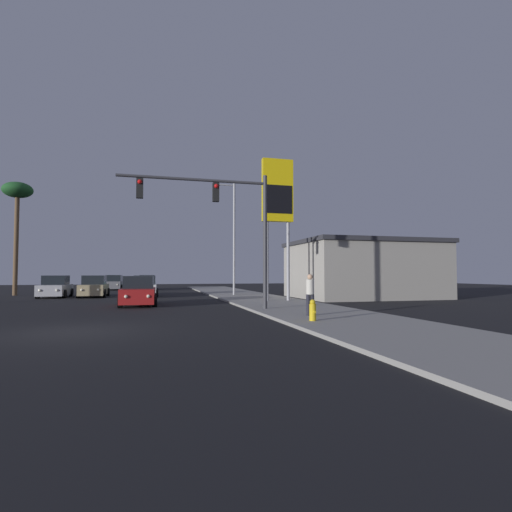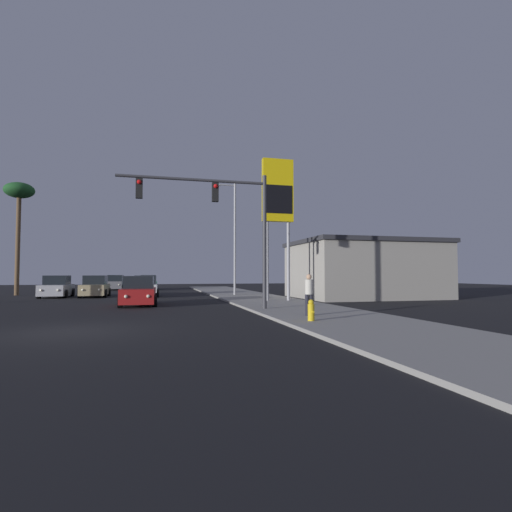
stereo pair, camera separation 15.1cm
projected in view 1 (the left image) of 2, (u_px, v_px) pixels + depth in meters
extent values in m
plane|color=black|center=(71.00, 332.00, 12.35)|extent=(120.00, 120.00, 0.00)
cube|color=gray|center=(271.00, 302.00, 24.42)|extent=(5.00, 60.00, 0.12)
cube|color=gray|center=(363.00, 271.00, 30.40)|extent=(10.00, 8.00, 4.00)
cube|color=#2D2D33|center=(363.00, 243.00, 30.50)|extent=(10.30, 8.30, 0.30)
cube|color=maroon|center=(139.00, 295.00, 22.72)|extent=(1.90, 4.24, 0.80)
cube|color=black|center=(139.00, 282.00, 22.90)|extent=(1.65, 2.04, 0.70)
cylinder|color=black|center=(120.00, 302.00, 21.22)|extent=(0.24, 0.64, 0.64)
cylinder|color=black|center=(155.00, 301.00, 21.68)|extent=(0.24, 0.64, 0.64)
cylinder|color=black|center=(123.00, 299.00, 23.74)|extent=(0.24, 0.64, 0.64)
cylinder|color=black|center=(155.00, 298.00, 24.19)|extent=(0.24, 0.64, 0.64)
sphere|color=#F2EACC|center=(126.00, 297.00, 20.53)|extent=(0.18, 0.18, 0.18)
sphere|color=#F2EACC|center=(148.00, 296.00, 20.81)|extent=(0.18, 0.18, 0.18)
cube|color=slate|center=(114.00, 285.00, 45.11)|extent=(1.94, 4.26, 0.80)
cube|color=black|center=(114.00, 278.00, 45.29)|extent=(1.67, 2.05, 0.70)
cylinder|color=black|center=(104.00, 287.00, 43.62)|extent=(0.24, 0.64, 0.64)
cylinder|color=black|center=(121.00, 287.00, 44.07)|extent=(0.24, 0.64, 0.64)
cylinder|color=black|center=(107.00, 287.00, 46.13)|extent=(0.24, 0.64, 0.64)
cylinder|color=black|center=(123.00, 287.00, 46.59)|extent=(0.24, 0.64, 0.64)
sphere|color=#F2EACC|center=(107.00, 285.00, 42.93)|extent=(0.18, 0.18, 0.18)
sphere|color=#F2EACC|center=(118.00, 285.00, 43.21)|extent=(0.18, 0.18, 0.18)
cube|color=tan|center=(94.00, 290.00, 31.20)|extent=(1.81, 4.20, 0.80)
cube|color=black|center=(94.00, 280.00, 31.38)|extent=(1.60, 2.00, 0.70)
cylinder|color=black|center=(79.00, 294.00, 29.70)|extent=(0.24, 0.64, 0.64)
cylinder|color=black|center=(104.00, 293.00, 30.16)|extent=(0.24, 0.64, 0.64)
cylinder|color=black|center=(84.00, 292.00, 32.22)|extent=(0.24, 0.64, 0.64)
cylinder|color=black|center=(108.00, 292.00, 32.67)|extent=(0.24, 0.64, 0.64)
sphere|color=#F2EACC|center=(82.00, 290.00, 29.01)|extent=(0.18, 0.18, 0.18)
sphere|color=#F2EACC|center=(98.00, 290.00, 29.29)|extent=(0.18, 0.18, 0.18)
cube|color=#B7B7BC|center=(55.00, 290.00, 30.50)|extent=(1.82, 4.21, 0.80)
cube|color=black|center=(56.00, 280.00, 30.67)|extent=(1.61, 2.01, 0.70)
cylinder|color=black|center=(37.00, 294.00, 29.00)|extent=(0.24, 0.64, 0.64)
cylinder|color=black|center=(64.00, 294.00, 29.45)|extent=(0.24, 0.64, 0.64)
cylinder|color=black|center=(47.00, 293.00, 31.52)|extent=(0.24, 0.64, 0.64)
cylinder|color=black|center=(71.00, 292.00, 31.97)|extent=(0.24, 0.64, 0.64)
sphere|color=#F2EACC|center=(40.00, 290.00, 28.31)|extent=(0.18, 0.18, 0.18)
sphere|color=#F2EACC|center=(57.00, 290.00, 28.59)|extent=(0.18, 0.18, 0.18)
cube|color=silver|center=(145.00, 289.00, 31.54)|extent=(1.91, 4.25, 0.80)
cube|color=black|center=(145.00, 280.00, 31.72)|extent=(1.65, 2.04, 0.70)
cylinder|color=black|center=(132.00, 294.00, 30.04)|extent=(0.24, 0.64, 0.64)
cylinder|color=black|center=(157.00, 293.00, 30.49)|extent=(0.24, 0.64, 0.64)
cylinder|color=black|center=(134.00, 292.00, 32.56)|extent=(0.24, 0.64, 0.64)
cylinder|color=black|center=(156.00, 292.00, 33.01)|extent=(0.24, 0.64, 0.64)
sphere|color=#F2EACC|center=(136.00, 290.00, 29.35)|extent=(0.18, 0.18, 0.18)
sphere|color=#F2EACC|center=(152.00, 290.00, 29.63)|extent=(0.18, 0.18, 0.18)
cube|color=#195933|center=(147.00, 285.00, 45.29)|extent=(1.94, 4.26, 0.80)
cube|color=black|center=(147.00, 278.00, 45.47)|extent=(1.67, 2.05, 0.70)
cylinder|color=black|center=(138.00, 287.00, 43.80)|extent=(0.24, 0.64, 0.64)
cylinder|color=black|center=(155.00, 287.00, 44.25)|extent=(0.24, 0.64, 0.64)
cylinder|color=black|center=(139.00, 287.00, 46.31)|extent=(0.24, 0.64, 0.64)
cylinder|color=black|center=(155.00, 287.00, 46.77)|extent=(0.24, 0.64, 0.64)
sphere|color=#F2EACC|center=(141.00, 285.00, 43.11)|extent=(0.18, 0.18, 0.18)
sphere|color=#F2EACC|center=(152.00, 285.00, 43.39)|extent=(0.18, 0.18, 0.18)
cylinder|color=#38383D|center=(265.00, 242.00, 19.43)|extent=(0.20, 0.20, 6.50)
cylinder|color=#38383D|center=(194.00, 180.00, 18.69)|extent=(6.94, 0.14, 0.14)
cube|color=black|center=(216.00, 192.00, 18.92)|extent=(0.30, 0.24, 0.90)
sphere|color=red|center=(216.00, 186.00, 18.80)|extent=(0.20, 0.20, 0.20)
cube|color=black|center=(140.00, 188.00, 18.05)|extent=(0.30, 0.24, 0.90)
sphere|color=red|center=(140.00, 182.00, 17.93)|extent=(0.20, 0.20, 0.20)
cylinder|color=#99999E|center=(234.00, 239.00, 32.13)|extent=(0.18, 0.18, 9.00)
cylinder|color=#99999E|center=(226.00, 185.00, 32.15)|extent=(1.40, 0.10, 0.10)
ellipsoid|color=silver|center=(217.00, 185.00, 31.97)|extent=(0.50, 0.24, 0.20)
cylinder|color=#99999E|center=(267.00, 261.00, 25.03)|extent=(0.20, 0.20, 5.00)
cylinder|color=#99999E|center=(288.00, 261.00, 25.38)|extent=(0.20, 0.20, 5.00)
cube|color=yellow|center=(277.00, 190.00, 25.41)|extent=(2.00, 0.40, 4.00)
cube|color=black|center=(278.00, 199.00, 25.18)|extent=(1.80, 0.03, 1.80)
cylinder|color=gold|center=(313.00, 312.00, 14.27)|extent=(0.24, 0.24, 0.60)
sphere|color=gold|center=(313.00, 302.00, 14.29)|extent=(0.20, 0.20, 0.20)
cylinder|color=gold|center=(315.00, 312.00, 14.11)|extent=(0.08, 0.10, 0.08)
cylinder|color=#23232D|center=(308.00, 305.00, 16.04)|extent=(0.16, 0.16, 0.85)
cylinder|color=#23232D|center=(312.00, 305.00, 16.09)|extent=(0.16, 0.16, 0.85)
cylinder|color=beige|center=(310.00, 287.00, 16.10)|extent=(0.32, 0.32, 0.60)
sphere|color=tan|center=(310.00, 277.00, 16.12)|extent=(0.22, 0.22, 0.22)
cylinder|color=brown|center=(16.00, 245.00, 33.55)|extent=(0.36, 0.36, 8.43)
ellipsoid|color=#1E5123|center=(18.00, 190.00, 33.77)|extent=(2.40, 2.40, 1.32)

